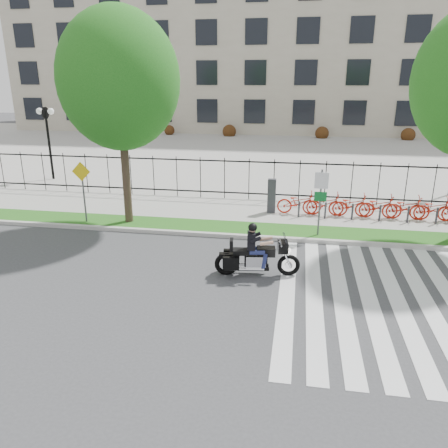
# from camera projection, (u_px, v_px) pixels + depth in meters

# --- Properties ---
(ground) EXTENTS (120.00, 120.00, 0.00)m
(ground) POSITION_uv_depth(u_px,v_px,m) (211.00, 286.00, 12.79)
(ground) COLOR #3A3B3D
(ground) RESTS_ON ground
(curb) EXTENTS (60.00, 0.20, 0.15)m
(curb) POSITION_uv_depth(u_px,v_px,m) (233.00, 236.00, 16.60)
(curb) COLOR #AFADA5
(curb) RESTS_ON ground
(grass_verge) EXTENTS (60.00, 1.50, 0.15)m
(grass_verge) POSITION_uv_depth(u_px,v_px,m) (236.00, 229.00, 17.39)
(grass_verge) COLOR #1D5615
(grass_verge) RESTS_ON ground
(sidewalk) EXTENTS (60.00, 3.50, 0.15)m
(sidewalk) POSITION_uv_depth(u_px,v_px,m) (244.00, 211.00, 19.73)
(sidewalk) COLOR #ADAAA2
(sidewalk) RESTS_ON ground
(plaza) EXTENTS (80.00, 34.00, 0.10)m
(plaza) POSITION_uv_depth(u_px,v_px,m) (271.00, 151.00, 36.13)
(plaza) COLOR #ADAAA2
(plaza) RESTS_ON ground
(crosswalk_stripes) EXTENTS (5.70, 8.00, 0.01)m
(crosswalk_stripes) POSITION_uv_depth(u_px,v_px,m) (383.00, 299.00, 12.00)
(crosswalk_stripes) COLOR silver
(crosswalk_stripes) RESTS_ON ground
(iron_fence) EXTENTS (30.00, 0.06, 2.00)m
(iron_fence) POSITION_uv_depth(u_px,v_px,m) (249.00, 179.00, 21.02)
(iron_fence) COLOR black
(iron_fence) RESTS_ON sidewalk
(office_building) EXTENTS (60.00, 21.90, 20.15)m
(office_building) POSITION_uv_depth(u_px,v_px,m) (286.00, 41.00, 51.58)
(office_building) COLOR #A99E88
(office_building) RESTS_ON ground
(lamp_post_left) EXTENTS (1.06, 0.70, 4.25)m
(lamp_post_left) POSITION_uv_depth(u_px,v_px,m) (47.00, 125.00, 24.93)
(lamp_post_left) COLOR black
(lamp_post_left) RESTS_ON ground
(street_tree_1) EXTENTS (4.57, 4.57, 8.20)m
(street_tree_1) POSITION_uv_depth(u_px,v_px,m) (119.00, 80.00, 16.33)
(street_tree_1) COLOR #36261D
(street_tree_1) RESTS_ON grass_verge
(bike_share_station) EXTENTS (11.13, 0.87, 1.50)m
(bike_share_station) POSITION_uv_depth(u_px,v_px,m) (404.00, 207.00, 18.21)
(bike_share_station) COLOR #2D2D33
(bike_share_station) RESTS_ON sidewalk
(sign_pole_regulatory) EXTENTS (0.50, 0.09, 2.50)m
(sign_pole_regulatory) POSITION_uv_depth(u_px,v_px,m) (321.00, 194.00, 16.00)
(sign_pole_regulatory) COLOR #59595B
(sign_pole_regulatory) RESTS_ON grass_verge
(sign_pole_warning) EXTENTS (0.78, 0.09, 2.49)m
(sign_pole_warning) POSITION_uv_depth(u_px,v_px,m) (83.00, 184.00, 17.52)
(sign_pole_warning) COLOR #59595B
(sign_pole_warning) RESTS_ON grass_verge
(motorcycle_rider) EXTENTS (2.62, 0.90, 2.02)m
(motorcycle_rider) POSITION_uv_depth(u_px,v_px,m) (257.00, 255.00, 13.29)
(motorcycle_rider) COLOR black
(motorcycle_rider) RESTS_ON ground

